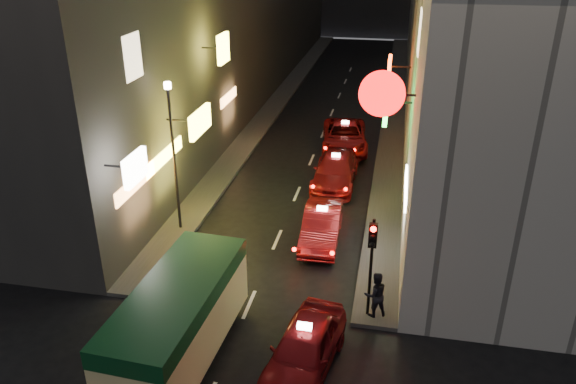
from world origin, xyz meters
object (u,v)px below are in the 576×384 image
Objects in this scene: taxi_near at (304,346)px; traffic_light at (372,249)px; minibus at (179,314)px; lamp_post at (173,148)px.

traffic_light is at bearing 57.99° from taxi_near.
lamp_post is at bearing 111.58° from minibus.
lamp_post reaches higher than taxi_near.
traffic_light reaches higher than minibus.
lamp_post is at bearing 151.09° from traffic_light.
traffic_light is 9.42m from lamp_post.
taxi_near is 10.13m from lamp_post.
minibus is 1.11× the size of taxi_near.
taxi_near is at bearing 5.02° from minibus.
minibus is 6.10m from traffic_light.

